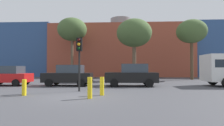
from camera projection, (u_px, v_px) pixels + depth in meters
ground_plane at (74, 97)px, 9.92m from camera, size 200.00×200.00×0.00m
building_backdrop at (121, 52)px, 36.00m from camera, size 42.91×10.86×11.25m
parked_car_1 at (8, 76)px, 16.37m from camera, size 4.00×1.96×1.73m
parked_car_2 at (69, 75)px, 16.09m from camera, size 4.20×2.06×1.82m
parked_car_3 at (132, 75)px, 15.81m from camera, size 4.40×2.16×1.91m
traffic_light_island at (79, 52)px, 12.24m from camera, size 0.37×0.37×3.58m
bare_tree_0 at (134, 33)px, 23.34m from camera, size 4.48×4.48×7.81m
bare_tree_1 at (191, 32)px, 24.46m from camera, size 3.94×3.94×8.03m
bare_tree_2 at (72, 30)px, 27.76m from camera, size 4.40×4.40×9.15m
bollard_yellow_0 at (102, 86)px, 10.45m from camera, size 0.24×0.24×1.04m
bollard_yellow_1 at (24, 87)px, 10.34m from camera, size 0.24×0.24×0.91m
bollard_yellow_2 at (90, 88)px, 9.35m from camera, size 0.24×0.24×1.09m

